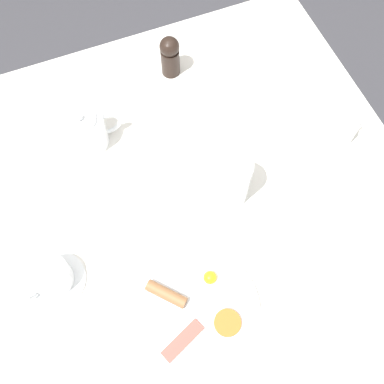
# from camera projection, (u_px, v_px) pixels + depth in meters

# --- Properties ---
(ground_plane) EXTENTS (8.00, 8.00, 0.00)m
(ground_plane) POSITION_uv_depth(u_px,v_px,m) (192.00, 275.00, 1.76)
(ground_plane) COLOR #333338
(table) EXTENTS (1.07, 1.06, 0.76)m
(table) POSITION_uv_depth(u_px,v_px,m) (192.00, 207.00, 1.14)
(table) COLOR silver
(table) RESTS_ON ground_plane
(breakfast_plate) EXTENTS (0.27, 0.27, 0.04)m
(breakfast_plate) POSITION_uv_depth(u_px,v_px,m) (196.00, 308.00, 0.95)
(breakfast_plate) COLOR white
(breakfast_plate) RESTS_ON table
(teapot_near) EXTENTS (0.19, 0.11, 0.12)m
(teapot_near) POSITION_uv_depth(u_px,v_px,m) (85.00, 131.00, 1.09)
(teapot_near) COLOR white
(teapot_near) RESTS_ON table
(teacup_with_saucer_left) EXTENTS (0.13, 0.13, 0.06)m
(teacup_with_saucer_left) POSITION_uv_depth(u_px,v_px,m) (52.00, 278.00, 0.96)
(teacup_with_saucer_left) COLOR white
(teacup_with_saucer_left) RESTS_ON table
(water_glass_tall) EXTENTS (0.08, 0.08, 0.14)m
(water_glass_tall) POSITION_uv_depth(u_px,v_px,m) (232.00, 181.00, 1.01)
(water_glass_tall) COLOR white
(water_glass_tall) RESTS_ON table
(creamer_jug) EXTENTS (0.08, 0.06, 0.06)m
(creamer_jug) POSITION_uv_depth(u_px,v_px,m) (344.00, 131.00, 1.11)
(creamer_jug) COLOR white
(creamer_jug) RESTS_ON table
(pepper_grinder) EXTENTS (0.05, 0.05, 0.12)m
(pepper_grinder) POSITION_uv_depth(u_px,v_px,m) (170.00, 56.00, 1.17)
(pepper_grinder) COLOR black
(pepper_grinder) RESTS_ON table
(napkin_folded) EXTENTS (0.21, 0.18, 0.01)m
(napkin_folded) POSITION_uv_depth(u_px,v_px,m) (226.00, 112.00, 1.17)
(napkin_folded) COLOR white
(napkin_folded) RESTS_ON table
(fork_by_plate) EXTENTS (0.14, 0.14, 0.00)m
(fork_by_plate) POSITION_uv_depth(u_px,v_px,m) (290.00, 173.00, 1.10)
(fork_by_plate) COLOR silver
(fork_by_plate) RESTS_ON table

